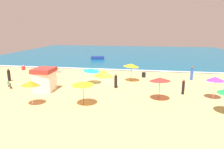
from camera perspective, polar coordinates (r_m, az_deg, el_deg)
name	(u,v)px	position (r m, az deg, el deg)	size (l,w,h in m)	color
ground_plane	(101,79)	(26.83, -3.21, -1.38)	(60.00, 60.00, 0.00)	#E5B26B
ocean_water	(123,53)	(54.06, 3.28, 6.00)	(60.00, 44.00, 0.10)	#0F567A
wave_breaker_foam	(109,69)	(32.83, -0.82, 1.50)	(57.00, 0.70, 0.01)	white
lifeguard_cabana	(45,79)	(22.94, -18.60, -1.27)	(2.10, 2.37, 2.50)	white
beach_umbrella_0	(160,79)	(19.27, 13.44, -1.34)	(2.77, 2.77, 2.26)	#4C3823
beach_umbrella_1	(216,79)	(21.46, 27.32, -1.08)	(2.27, 2.28, 2.22)	silver
beach_umbrella_3	(92,70)	(24.57, -5.81, 1.33)	(2.74, 2.73, 2.00)	silver
beach_umbrella_4	(131,65)	(25.56, 5.52, 2.63)	(2.34, 2.32, 2.36)	#4C3823
beach_umbrella_5	(31,83)	(18.93, -22.12, -2.31)	(1.99, 2.02, 2.29)	silver
beach_umbrella_7	(83,83)	(17.70, -8.26, -2.47)	(2.02, 2.03, 2.17)	#4C3823
beach_tent	(103,73)	(27.97, -2.44, 0.31)	(2.58, 2.06, 1.03)	yellow
parked_bicycle	(9,85)	(25.73, -27.11, -2.59)	(1.38, 1.27, 0.76)	black
beachgoer_0	(183,87)	(21.90, 19.58, -3.38)	(0.36, 0.36, 1.59)	black
beachgoer_1	(9,75)	(28.93, -27.23, -0.22)	(0.39, 0.39, 1.65)	black
beachgoer_2	(116,81)	(22.83, 1.08, -1.91)	(0.50, 0.50, 1.66)	black
beachgoer_4	(192,74)	(28.27, 21.72, 0.27)	(0.38, 0.38, 1.85)	blue
beachgoer_5	(23,68)	(35.67, -23.86, 1.72)	(0.54, 0.54, 0.85)	red
beachgoer_6	(144,75)	(28.17, 9.00, -0.02)	(0.55, 0.55, 0.91)	black
beach_towel_1	(56,72)	(32.49, -15.57, 0.72)	(1.68, 0.76, 0.01)	red
beach_towel_2	(101,72)	(31.33, -3.07, 0.74)	(1.26, 0.93, 0.01)	green
small_boat_0	(98,58)	(43.49, -4.10, 4.78)	(3.00, 1.76, 0.68)	navy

